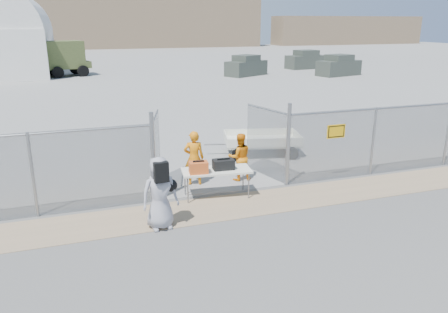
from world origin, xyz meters
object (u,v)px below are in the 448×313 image
object	(u,v)px
folding_table	(217,183)
utility_trailer	(262,143)
security_worker_right	(240,157)
visitor	(160,193)
security_worker_left	(194,158)

from	to	relation	value
folding_table	utility_trailer	distance (m)	4.46
security_worker_right	visitor	distance (m)	3.87
security_worker_left	security_worker_right	xyz separation A→B (m)	(1.44, -0.07, -0.09)
folding_table	visitor	xyz separation A→B (m)	(-1.85, -1.41, 0.48)
security_worker_right	utility_trailer	world-z (taller)	security_worker_right
security_worker_left	visitor	world-z (taller)	visitor
security_worker_right	visitor	bearing A→B (deg)	46.76
security_worker_left	visitor	size ratio (longest dim) A/B	0.94
security_worker_left	security_worker_right	distance (m)	1.44
utility_trailer	security_worker_left	bearing A→B (deg)	-131.05
security_worker_right	utility_trailer	bearing A→B (deg)	-120.61
folding_table	security_worker_right	xyz separation A→B (m)	(1.10, 1.09, 0.34)
security_worker_left	utility_trailer	xyz separation A→B (m)	(3.20, 2.26, -0.41)
folding_table	visitor	world-z (taller)	visitor
utility_trailer	folding_table	bearing A→B (deg)	-116.20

